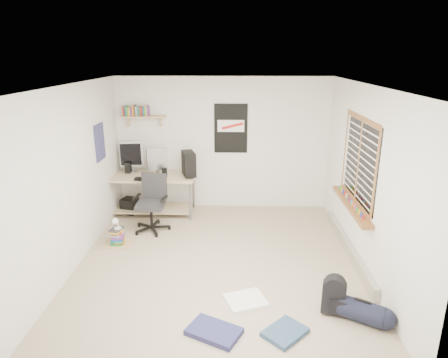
{
  "coord_description": "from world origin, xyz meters",
  "views": [
    {
      "loc": [
        0.23,
        -5.15,
        2.88
      ],
      "look_at": [
        0.07,
        0.46,
        1.12
      ],
      "focal_mm": 32.0,
      "sensor_mm": 36.0,
      "label": 1
    }
  ],
  "objects_px": {
    "desk": "(150,195)",
    "duffel_bag": "(362,310)",
    "office_chair": "(151,203)",
    "book_stack": "(118,235)",
    "backpack": "(334,297)"
  },
  "relations": [
    {
      "from": "desk",
      "to": "duffel_bag",
      "type": "relative_size",
      "value": 3.42
    },
    {
      "from": "office_chair",
      "to": "book_stack",
      "type": "bearing_deg",
      "value": -118.42
    },
    {
      "from": "desk",
      "to": "office_chair",
      "type": "xyz_separation_m",
      "value": [
        0.17,
        -0.76,
        0.12
      ]
    },
    {
      "from": "office_chair",
      "to": "duffel_bag",
      "type": "height_order",
      "value": "office_chair"
    },
    {
      "from": "office_chair",
      "to": "backpack",
      "type": "distance_m",
      "value": 3.39
    },
    {
      "from": "desk",
      "to": "duffel_bag",
      "type": "height_order",
      "value": "desk"
    },
    {
      "from": "desk",
      "to": "book_stack",
      "type": "height_order",
      "value": "desk"
    },
    {
      "from": "office_chair",
      "to": "duffel_bag",
      "type": "xyz_separation_m",
      "value": [
        2.84,
        -2.36,
        -0.35
      ]
    },
    {
      "from": "backpack",
      "to": "book_stack",
      "type": "height_order",
      "value": "backpack"
    },
    {
      "from": "office_chair",
      "to": "book_stack",
      "type": "xyz_separation_m",
      "value": [
        -0.43,
        -0.53,
        -0.34
      ]
    },
    {
      "from": "book_stack",
      "to": "office_chair",
      "type": "bearing_deg",
      "value": 50.78
    },
    {
      "from": "book_stack",
      "to": "duffel_bag",
      "type": "bearing_deg",
      "value": -29.15
    },
    {
      "from": "desk",
      "to": "backpack",
      "type": "xyz_separation_m",
      "value": [
        2.73,
        -2.97,
        -0.16
      ]
    },
    {
      "from": "book_stack",
      "to": "backpack",
      "type": "bearing_deg",
      "value": -29.25
    },
    {
      "from": "duffel_bag",
      "to": "office_chair",
      "type": "bearing_deg",
      "value": 170.94
    }
  ]
}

